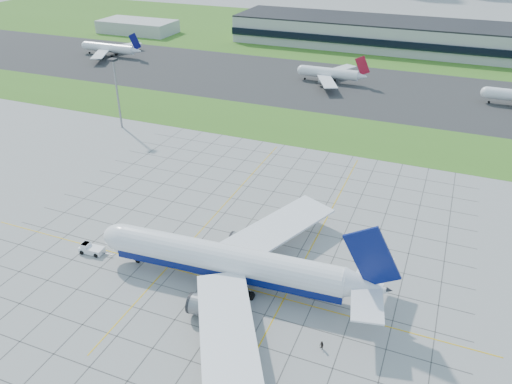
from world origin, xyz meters
TOP-DOWN VIEW (x-y plane):
  - ground at (0.00, 0.00)m, footprint 1400.00×1400.00m
  - grass_median at (0.00, 90.00)m, footprint 700.00×35.00m
  - asphalt_taxiway at (0.00, 145.00)m, footprint 700.00×75.00m
  - grass_far at (0.00, 255.00)m, footprint 700.00×145.00m
  - apron_markings at (0.43, 11.09)m, footprint 120.00×130.00m
  - terminal at (40.00, 229.87)m, footprint 260.00×43.00m
  - service_block at (-160.00, 210.00)m, footprint 50.00×25.00m
  - light_mast at (-70.00, 65.00)m, footprint 2.50×2.50m
  - airliner at (5.46, -1.54)m, footprint 65.58×66.28m
  - pushback_tug at (-29.71, -3.94)m, footprint 8.48×3.28m
  - crew_near at (-30.09, -4.93)m, footprint 0.70×0.75m
  - crew_far at (28.94, -12.44)m, footprint 1.14×1.12m
  - distant_jet_0 at (-138.82, 151.47)m, footprint 37.32×42.66m
  - distant_jet_1 at (-12.17, 149.35)m, footprint 32.14×42.66m

SIDE VIEW (x-z plane):
  - ground at x=0.00m, z-range 0.00..0.00m
  - apron_markings at x=0.43m, z-range 0.00..0.03m
  - grass_median at x=0.00m, z-range 0.00..0.04m
  - grass_far at x=0.00m, z-range 0.00..0.04m
  - asphalt_taxiway at x=0.00m, z-range 0.01..0.05m
  - crew_near at x=-30.09m, z-range 0.00..1.72m
  - crew_far at x=28.94m, z-range 0.00..1.85m
  - pushback_tug at x=-29.71m, z-range -0.13..2.21m
  - service_block at x=-160.00m, z-range 0.00..8.00m
  - distant_jet_1 at x=-12.17m, z-range -2.56..11.52m
  - distant_jet_0 at x=-138.82m, z-range -2.55..11.52m
  - airliner at x=5.46m, z-range -4.67..15.96m
  - terminal at x=40.00m, z-range -0.01..15.79m
  - light_mast at x=-70.00m, z-range 3.38..28.98m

